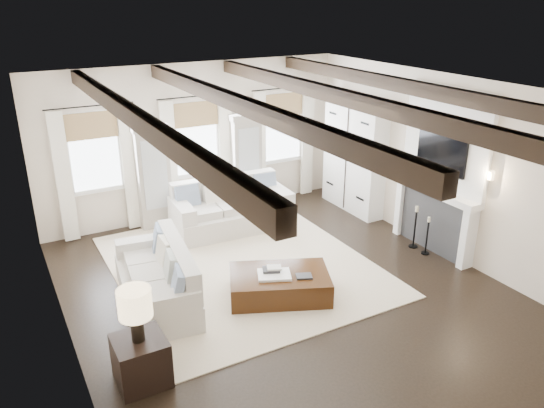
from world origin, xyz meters
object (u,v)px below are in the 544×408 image
side_table_front (141,361)px  side_table_back (148,209)px  sofa_left (160,280)px  ottoman (279,285)px  sofa_back (231,209)px

side_table_front → side_table_back: 5.00m
sofa_left → ottoman: bearing=-24.3°
sofa_left → ottoman: (1.67, -0.75, -0.17)m
sofa_back → side_table_front: (-2.89, -3.67, -0.10)m
ottoman → side_table_front: side_table_front is taller
sofa_left → side_table_front: sofa_left is taller
sofa_left → side_table_back: bearing=76.5°
ottoman → side_table_front: size_ratio=2.52×
ottoman → sofa_left: bearing=179.2°
sofa_back → side_table_back: size_ratio=3.99×
sofa_back → side_table_back: 1.76m
side_table_back → sofa_back: bearing=-38.4°
side_table_front → side_table_back: (1.52, 4.76, -0.00)m
side_table_front → sofa_left: bearing=65.0°
sofa_left → side_table_front: 1.83m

